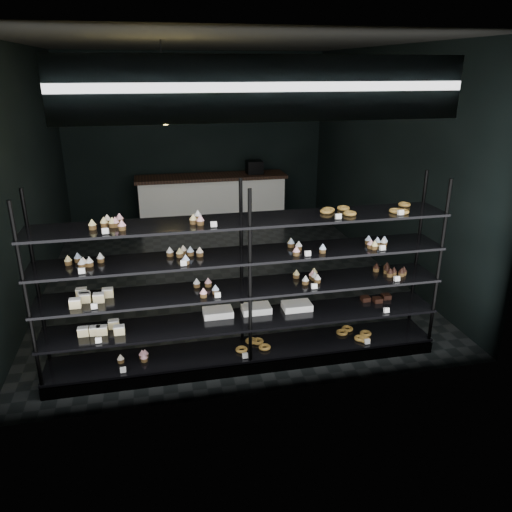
% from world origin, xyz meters
% --- Properties ---
extents(room, '(5.01, 6.01, 3.20)m').
position_xyz_m(room, '(0.00, 0.00, 1.60)').
color(room, black).
rests_on(room, ground).
extents(display_shelf, '(4.00, 0.50, 1.91)m').
position_xyz_m(display_shelf, '(-0.11, -2.45, 0.63)').
color(display_shelf, black).
rests_on(display_shelf, room).
extents(signage, '(3.30, 0.05, 0.50)m').
position_xyz_m(signage, '(0.00, -2.93, 2.75)').
color(signage, '#0C0C3C').
rests_on(signage, room).
extents(pendant_lamp, '(0.29, 0.29, 0.87)m').
position_xyz_m(pendant_lamp, '(-0.73, -1.10, 2.45)').
color(pendant_lamp, black).
rests_on(pendant_lamp, room).
extents(service_counter, '(2.86, 0.65, 1.23)m').
position_xyz_m(service_counter, '(0.21, 2.50, 0.50)').
color(service_counter, white).
rests_on(service_counter, room).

